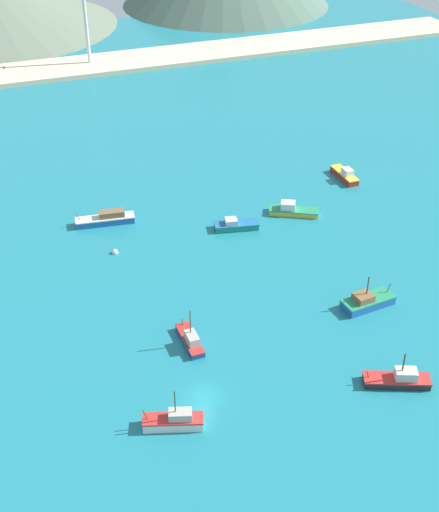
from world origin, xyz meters
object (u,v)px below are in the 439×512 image
Objects in this scene: fishing_boat_0 at (236,225)px; radio_tower at (84,6)px; fishing_boat_5 at (292,210)px; fishing_boat_2 at (174,421)px; fishing_boat_1 at (345,175)px; fishing_boat_3 at (107,219)px; fishing_boat_7 at (191,340)px; fishing_boat_4 at (367,301)px; buoy_0 at (115,252)px; fishing_boat_8 at (399,379)px.

fishing_boat_0 is 0.25× the size of radio_tower.
fishing_boat_2 is at bearing -130.47° from fishing_boat_5.
fishing_boat_1 is at bearing 29.66° from fishing_boat_5.
fishing_boat_3 is 34.68m from fishing_boat_7.
radio_tower reaches higher than fishing_boat_4.
fishing_boat_7 reaches higher than fishing_boat_1.
fishing_boat_3 is 1.16× the size of fishing_boat_5.
fishing_boat_7 is (-26.01, 0.88, -0.09)m from fishing_boat_4.
buoy_0 is (2.04, 37.96, -0.72)m from fishing_boat_2.
fishing_boat_4 is at bearing -50.29° from fishing_boat_3.
radio_tower is at bearing 111.36° from fishing_boat_1.
fishing_boat_4 reaches higher than fishing_boat_5.
fishing_boat_5 is at bearing -79.40° from radio_tower.
fishing_boat_2 is at bearing -93.48° from fishing_boat_3.
fishing_boat_3 is (-19.80, 9.13, 0.20)m from fishing_boat_0.
fishing_boat_5 reaches higher than fishing_boat_0.
radio_tower is (-31.65, 80.95, 14.74)m from fishing_boat_1.
fishing_boat_2 is 0.86× the size of fishing_boat_8.
fishing_boat_2 is 0.24× the size of radio_tower.
fishing_boat_3 is 10.09× the size of buoy_0.
fishing_boat_3 is at bearing -179.42° from fishing_boat_1.
fishing_boat_4 is 0.94× the size of fishing_boat_8.
fishing_boat_1 reaches higher than fishing_boat_5.
fishing_boat_3 is 1.27× the size of fishing_boat_4.
fishing_boat_0 is 0.92× the size of fishing_boat_8.
fishing_boat_7 is 25.35m from buoy_0.
radio_tower is (-5.76, 90.54, 14.91)m from fishing_boat_0.
fishing_boat_7 is 6.89× the size of buoy_0.
fishing_boat_2 is at bearing -93.07° from buoy_0.
fishing_boat_0 is at bearing 110.08° from fishing_boat_4.
fishing_boat_4 is 0.91× the size of fishing_boat_5.
fishing_boat_1 is (25.89, 9.59, 0.16)m from fishing_boat_0.
fishing_boat_0 is 0.89× the size of fishing_boat_5.
fishing_boat_2 is 14.42m from fishing_boat_7.
radio_tower is (-10.91, 131.89, 14.78)m from fishing_boat_8.
fishing_boat_0 is at bearing 1.11° from buoy_0.
fishing_boat_4 is 26.02m from fishing_boat_7.
fishing_boat_1 is 0.89× the size of fishing_boat_8.
fishing_boat_1 is 54.88m from fishing_boat_7.
fishing_boat_4 reaches higher than fishing_boat_3.
fishing_boat_0 is 0.77× the size of fishing_boat_3.
fishing_boat_1 is 7.47× the size of buoy_0.
fishing_boat_5 is (30.77, -8.04, -0.13)m from fishing_boat_3.
radio_tower is at bearing 80.22° from fishing_boat_3.
fishing_boat_1 is at bearing 44.63° from fishing_boat_2.
fishing_boat_7 is 117.35m from radio_tower.
fishing_boat_8 is at bearing -57.79° from buoy_0.
fishing_boat_5 is 1.03× the size of fishing_boat_8.
radio_tower reaches higher than fishing_boat_1.
fishing_boat_8 is (-5.82, -42.44, 0.06)m from fishing_boat_5.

